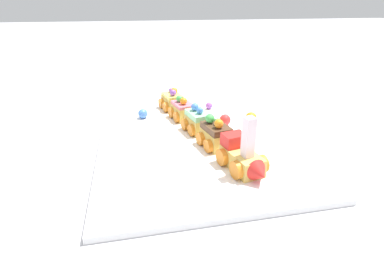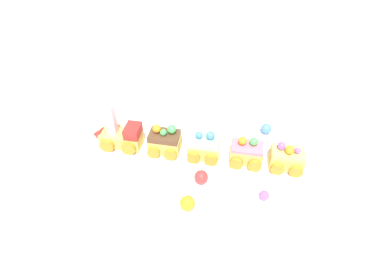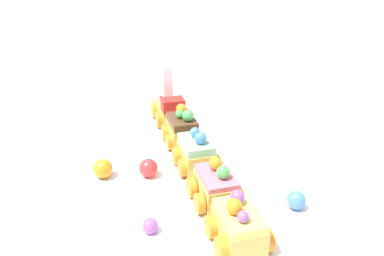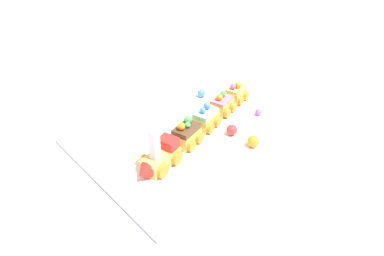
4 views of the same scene
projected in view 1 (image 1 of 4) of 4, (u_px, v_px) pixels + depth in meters
The scene contains 11 objects.
ground_plane at pixel (192, 141), 0.74m from camera, with size 10.00×10.00×0.00m, color #B2B2B7.
display_board at pixel (192, 139), 0.73m from camera, with size 0.61×0.44×0.01m, color white.
cake_train_locomotive at pixel (244, 158), 0.58m from camera, with size 0.13×0.09×0.11m.
cake_car_chocolate at pixel (216, 135), 0.67m from camera, with size 0.08×0.08×0.07m.
cake_car_mint at pixel (198, 122), 0.76m from camera, with size 0.08×0.08×0.07m.
cake_car_strawberry at pixel (183, 110), 0.84m from camera, with size 0.08×0.08×0.06m.
cake_car_lemon at pixel (172, 101), 0.91m from camera, with size 0.08×0.08×0.07m.
gumball_red at pixel (225, 120), 0.79m from camera, with size 0.03×0.03×0.03m, color red.
gumball_blue at pixel (143, 114), 0.84m from camera, with size 0.03×0.03×0.03m, color #4C84E0.
gumball_purple at pixel (209, 106), 0.92m from camera, with size 0.02×0.02×0.02m, color #9956C6.
gumball_orange at pixel (251, 118), 0.81m from camera, with size 0.03×0.03×0.03m, color orange.
Camera 1 is at (0.65, -0.14, 0.32)m, focal length 28.00 mm.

